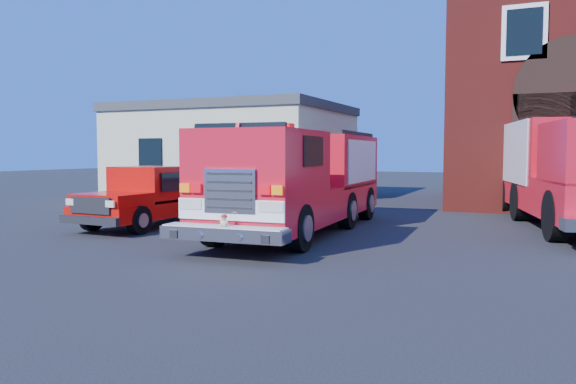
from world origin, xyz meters
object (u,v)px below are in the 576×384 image
at_px(side_building, 235,150).
at_px(pickup_truck, 156,197).
at_px(fire_engine, 301,178).
at_px(secondary_truck, 573,168).

relative_size(side_building, pickup_truck, 1.96).
height_order(fire_engine, secondary_truck, secondary_truck).
relative_size(pickup_truck, secondary_truck, 0.54).
bearing_deg(side_building, fire_engine, -53.60).
height_order(pickup_truck, secondary_truck, secondary_truck).
distance_m(fire_engine, secondary_truck, 7.76).
height_order(fire_engine, pickup_truck, fire_engine).
height_order(side_building, fire_engine, side_building).
distance_m(fire_engine, pickup_truck, 4.35).
bearing_deg(secondary_truck, side_building, 155.63).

